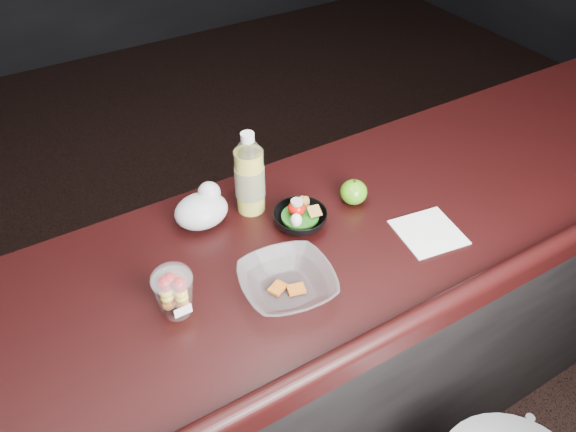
% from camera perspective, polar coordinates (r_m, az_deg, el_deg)
% --- Properties ---
extents(counter, '(4.06, 0.71, 1.02)m').
position_cam_1_polar(counter, '(1.85, 1.22, -14.24)').
color(counter, black).
rests_on(counter, ground).
extents(lemonade_bottle, '(0.08, 0.08, 0.25)m').
position_cam_1_polar(lemonade_bottle, '(1.51, -3.91, 3.80)').
color(lemonade_bottle, gold).
rests_on(lemonade_bottle, counter).
extents(fruit_cup, '(0.09, 0.09, 0.13)m').
position_cam_1_polar(fruit_cup, '(1.29, -11.52, -7.46)').
color(fruit_cup, white).
rests_on(fruit_cup, counter).
extents(green_apple, '(0.08, 0.08, 0.08)m').
position_cam_1_polar(green_apple, '(1.58, 6.69, 2.43)').
color(green_apple, '#328F10').
rests_on(green_apple, counter).
extents(plastic_bag, '(0.15, 0.12, 0.11)m').
position_cam_1_polar(plastic_bag, '(1.51, -8.69, 0.76)').
color(plastic_bag, silver).
rests_on(plastic_bag, counter).
extents(snack_bowl, '(0.17, 0.17, 0.08)m').
position_cam_1_polar(snack_bowl, '(1.50, 1.19, -0.19)').
color(snack_bowl, black).
rests_on(snack_bowl, counter).
extents(takeout_bowl, '(0.25, 0.25, 0.05)m').
position_cam_1_polar(takeout_bowl, '(1.33, -0.08, -6.85)').
color(takeout_bowl, silver).
rests_on(takeout_bowl, counter).
extents(paper_napkin, '(0.18, 0.18, 0.00)m').
position_cam_1_polar(paper_napkin, '(1.54, 14.08, -1.61)').
color(paper_napkin, white).
rests_on(paper_napkin, counter).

